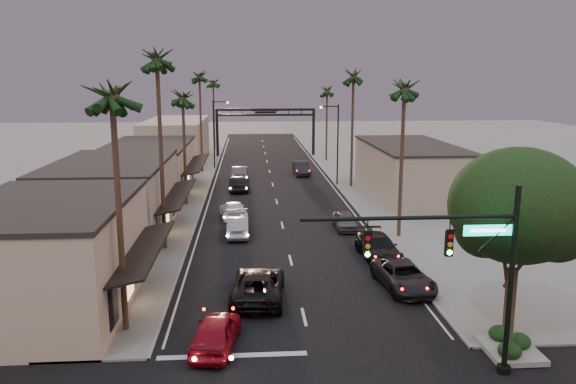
{
  "coord_description": "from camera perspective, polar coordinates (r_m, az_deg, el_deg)",
  "views": [
    {
      "loc": [
        -2.68,
        -16.31,
        11.81
      ],
      "look_at": [
        0.57,
        29.38,
        2.5
      ],
      "focal_mm": 35.0,
      "sensor_mm": 36.0,
      "label": 1
    }
  ],
  "objects": [
    {
      "name": "oncoming_grey_far",
      "position": [
        66.42,
        -4.89,
        1.92
      ],
      "size": [
        1.95,
        5.01,
        1.63
      ],
      "primitive_type": "imported",
      "rotation": [
        0.0,
        0.0,
        3.1
      ],
      "color": "#45454A",
      "rests_on": "ground"
    },
    {
      "name": "sidewalk_right",
      "position": [
        70.38,
        5.96,
        1.81
      ],
      "size": [
        5.0,
        92.0,
        0.12
      ],
      "primitive_type": "cube",
      "color": "slate",
      "rests_on": "ground"
    },
    {
      "name": "palm_ld",
      "position": [
        71.56,
        -9.0,
        11.84
      ],
      "size": [
        3.2,
        3.2,
        14.2
      ],
      "color": "#38281C",
      "rests_on": "ground"
    },
    {
      "name": "curbside_black",
      "position": [
        37.97,
        9.15,
        -5.53
      ],
      "size": [
        2.57,
        5.59,
        1.58
      ],
      "primitive_type": "imported",
      "rotation": [
        0.0,
        0.0,
        0.07
      ],
      "color": "black",
      "rests_on": "ground"
    },
    {
      "name": "building_right",
      "position": [
        59.46,
        12.29,
        2.22
      ],
      "size": [
        8.0,
        18.0,
        5.0
      ],
      "primitive_type": "cube",
      "color": "#A19581",
      "rests_on": "ground"
    },
    {
      "name": "storefront_mid",
      "position": [
        44.48,
        -17.39,
        -0.8
      ],
      "size": [
        8.0,
        14.0,
        5.5
      ],
      "primitive_type": "cube",
      "color": "#A19581",
      "rests_on": "ground"
    },
    {
      "name": "oncoming_pickup",
      "position": [
        30.84,
        -3.04,
        -9.41
      ],
      "size": [
        3.21,
        6.09,
        1.63
      ],
      "primitive_type": "imported",
      "rotation": [
        0.0,
        0.0,
        3.06
      ],
      "color": "black",
      "rests_on": "ground"
    },
    {
      "name": "palm_far",
      "position": [
        94.48,
        -7.62,
        11.17
      ],
      "size": [
        3.2,
        3.2,
        13.2
      ],
      "color": "#38281C",
      "rests_on": "ground"
    },
    {
      "name": "palm_la",
      "position": [
        26.0,
        -17.51,
        10.16
      ],
      "size": [
        3.2,
        3.2,
        13.2
      ],
      "color": "#38281C",
      "rests_on": "ground"
    },
    {
      "name": "palm_rc",
      "position": [
        81.11,
        4.0,
        10.51
      ],
      "size": [
        3.2,
        3.2,
        12.2
      ],
      "color": "#38281C",
      "rests_on": "ground"
    },
    {
      "name": "streetlight_left",
      "position": [
        74.71,
        -7.35,
        6.42
      ],
      "size": [
        2.13,
        0.3,
        9.0
      ],
      "color": "black",
      "rests_on": "ground"
    },
    {
      "name": "curbside_near",
      "position": [
        32.99,
        11.64,
        -8.37
      ],
      "size": [
        3.0,
        5.56,
        1.48
      ],
      "primitive_type": "imported",
      "rotation": [
        0.0,
        0.0,
        0.11
      ],
      "color": "black",
      "rests_on": "ground"
    },
    {
      "name": "curbside_far",
      "position": [
        69.73,
        1.36,
        2.42
      ],
      "size": [
        1.9,
        5.05,
        1.64
      ],
      "primitive_type": "imported",
      "rotation": [
        0.0,
        0.0,
        0.03
      ],
      "color": "black",
      "rests_on": "ground"
    },
    {
      "name": "oncoming_dgrey",
      "position": [
        60.03,
        -5.03,
        0.92
      ],
      "size": [
        2.29,
        5.1,
        1.7
      ],
      "primitive_type": "imported",
      "rotation": [
        0.0,
        0.0,
        3.2
      ],
      "color": "black",
      "rests_on": "ground"
    },
    {
      "name": "curbside_grey",
      "position": [
        44.91,
        5.79,
        -2.9
      ],
      "size": [
        1.67,
        4.08,
        1.38
      ],
      "primitive_type": "imported",
      "rotation": [
        0.0,
        0.0,
        0.01
      ],
      "color": "#444348",
      "rests_on": "ground"
    },
    {
      "name": "storefront_far",
      "position": [
        59.95,
        -13.94,
        2.21
      ],
      "size": [
        8.0,
        16.0,
        5.0
      ],
      "primitive_type": "cube",
      "color": "tan",
      "rests_on": "ground"
    },
    {
      "name": "ground",
      "position": [
        57.6,
        -1.31,
        -0.35
      ],
      "size": [
        200.0,
        200.0,
        0.0
      ],
      "primitive_type": "plane",
      "color": "slate",
      "rests_on": "ground"
    },
    {
      "name": "traffic_signal",
      "position": [
        22.97,
        17.59,
        -6.1
      ],
      "size": [
        8.51,
        0.22,
        7.8
      ],
      "color": "black",
      "rests_on": "ground"
    },
    {
      "name": "palm_ra",
      "position": [
        41.86,
        11.78,
        10.75
      ],
      "size": [
        3.2,
        3.2,
        13.2
      ],
      "color": "#38281C",
      "rests_on": "ground"
    },
    {
      "name": "sidewalk_left",
      "position": [
        69.65,
        -9.63,
        1.61
      ],
      "size": [
        5.0,
        92.0,
        0.12
      ],
      "primitive_type": "cube",
      "color": "slate",
      "rests_on": "ground"
    },
    {
      "name": "streetlight_right",
      "position": [
        62.4,
        4.83,
        5.49
      ],
      "size": [
        2.13,
        0.3,
        9.0
      ],
      "color": "black",
      "rests_on": "ground"
    },
    {
      "name": "storefront_dist",
      "position": [
        82.44,
        -11.28,
        5.13
      ],
      "size": [
        8.0,
        20.0,
        6.0
      ],
      "primitive_type": "cube",
      "color": "#A19581",
      "rests_on": "ground"
    },
    {
      "name": "corner_tree",
      "position": [
        27.32,
        22.48,
        -1.73
      ],
      "size": [
        6.2,
        6.2,
        8.8
      ],
      "color": "#38281C",
      "rests_on": "ground"
    },
    {
      "name": "palm_lc",
      "position": [
        52.66,
        -10.68,
        9.83
      ],
      "size": [
        3.2,
        3.2,
        12.2
      ],
      "color": "#38281C",
      "rests_on": "ground"
    },
    {
      "name": "palm_lb",
      "position": [
        38.8,
        -13.21,
        13.52
      ],
      "size": [
        3.2,
        3.2,
        15.2
      ],
      "color": "#38281C",
      "rests_on": "ground"
    },
    {
      "name": "planter",
      "position": [
        27.25,
        21.64,
        -15.06
      ],
      "size": [
        2.2,
        2.6,
        0.24
      ],
      "primitive_type": "cube",
      "color": "gray",
      "rests_on": "ground"
    },
    {
      "name": "oncoming_red",
      "position": [
        25.84,
        -7.33,
        -13.91
      ],
      "size": [
        2.42,
        4.71,
        1.54
      ],
      "primitive_type": "imported",
      "rotation": [
        0.0,
        0.0,
        3.0
      ],
      "color": "maroon",
      "rests_on": "ground"
    },
    {
      "name": "oncoming_silver",
      "position": [
        42.86,
        -5.11,
        -3.51
      ],
      "size": [
        1.62,
        4.58,
        1.51
      ],
      "primitive_type": "imported",
      "rotation": [
        0.0,
        0.0,
        3.15
      ],
      "color": "gray",
      "rests_on": "ground"
    },
    {
      "name": "road",
      "position": [
        62.49,
        -1.53,
        0.6
      ],
      "size": [
        14.0,
        120.0,
        0.02
      ],
      "primitive_type": "cube",
      "color": "black",
      "rests_on": "ground"
    },
    {
      "name": "storefront_near",
      "position": [
        31.47,
        -23.16,
        -6.2
      ],
      "size": [
        8.0,
        12.0,
        5.5
      ],
      "primitive_type": "cube",
      "color": "tan",
      "rests_on": "ground"
    },
    {
      "name": "palm_rb",
      "position": [
        61.36,
        6.68,
        11.98
      ],
      "size": [
        3.2,
        3.2,
        14.2
      ],
      "color": "#38281C",
      "rests_on": "ground"
    },
    {
      "name": "arch",
      "position": [
        86.58,
        -2.3,
        7.32
      ],
      "size": [
        15.2,
        0.4,
        7.27
      ],
      "color": "black",
      "rests_on": "ground"
    },
    {
      "name": "oncoming_white",
      "position": [
        48.21,
        -5.56,
        -1.85
      ],
      "size": [
        2.71,
        5.26,
        1.46
      ],
      "primitive_type": "imported",
      "rotation": [
        0.0,
        0.0,
        3.28
      ],
      "color": "silver",
      "rests_on": "ground"
    }
  ]
}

